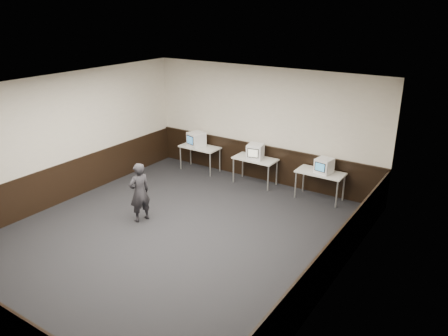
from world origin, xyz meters
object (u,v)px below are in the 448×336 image
Objects in this scene: desk_left at (200,149)px; emac_right at (324,166)px; desk_center at (255,161)px; emac_center at (255,152)px; emac_left at (196,139)px; person at (140,192)px; desk_right at (320,175)px.

desk_left is 2.62× the size of emac_right.
emac_center reaches higher than desk_center.
emac_center is (2.02, -0.00, -0.01)m from emac_left.
emac_left is at bearing -148.61° from person.
emac_center reaches higher than emac_right.
desk_center is (1.90, 0.00, 0.00)m from desk_left.
desk_right is (1.90, 0.00, 0.00)m from desk_center.
emac_left is 2.02m from emac_center.
desk_right is at bearing 0.00° from desk_center.
desk_right is 1.90m from emac_center.
desk_center is at bearing 180.00° from desk_right.
emac_left is at bearing 167.17° from emac_center.
desk_left is at bearing -171.71° from emac_right.
person reaches higher than desk_center.
desk_right is 3.91m from emac_left.
desk_left is 1.00× the size of desk_center.
desk_left is 1.00× the size of desk_right.
desk_left is 1.90m from desk_center.
desk_right is at bearing -11.46° from emac_center.
emac_center is 1.97m from emac_right.
desk_center is 1.00× the size of desk_right.
emac_right is (1.99, -0.02, 0.26)m from desk_center.
person reaches higher than desk_right.
desk_center is at bearing 101.55° from emac_center.
emac_right is at bearing 153.98° from person.
emac_center is (1.92, -0.04, 0.28)m from desk_left.
desk_center is at bearing 0.00° from desk_left.
desk_right is at bearing 172.50° from emac_right.
emac_right is (3.98, 0.01, -0.02)m from emac_left.
desk_right is 2.33× the size of emac_center.
desk_left is 0.30m from emac_left.
emac_right is at bearing -12.24° from emac_center.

